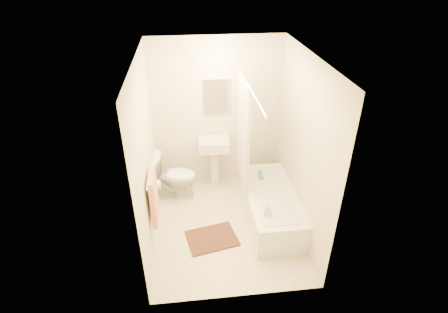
{
  "coord_description": "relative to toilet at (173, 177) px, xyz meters",
  "views": [
    {
      "loc": [
        -0.47,
        -3.78,
        3.41
      ],
      "look_at": [
        0.0,
        0.25,
        1.0
      ],
      "focal_mm": 28.0,
      "sensor_mm": 36.0,
      "label": 1
    }
  ],
  "objects": [
    {
      "name": "scrub_brush",
      "position": [
        1.33,
        -0.27,
        0.1
      ],
      "size": [
        0.08,
        0.22,
        0.04
      ],
      "primitive_type": "cube",
      "rotation": [
        0.0,
        0.0,
        -0.09
      ],
      "color": "#269B5D",
      "rests_on": "bathtub"
    },
    {
      "name": "shower_curtain",
      "position": [
        1.04,
        -0.3,
        0.86
      ],
      "size": [
        0.04,
        0.8,
        1.55
      ],
      "primitive_type": "cube",
      "color": "silver",
      "rests_on": "curtain_rod"
    },
    {
      "name": "toilet",
      "position": [
        0.0,
        0.0,
        0.0
      ],
      "size": [
        0.8,
        0.53,
        0.73
      ],
      "primitive_type": "imported",
      "rotation": [
        0.0,
        0.0,
        1.41
      ],
      "color": "silver",
      "rests_on": "floor"
    },
    {
      "name": "soap_bottle",
      "position": [
        1.23,
        -1.16,
        0.16
      ],
      "size": [
        0.11,
        0.11,
        0.17
      ],
      "primitive_type": "imported",
      "rotation": [
        0.0,
        0.0,
        -0.42
      ],
      "color": "silver",
      "rests_on": "bathtub"
    },
    {
      "name": "floor",
      "position": [
        0.74,
        -0.8,
        -0.36
      ],
      "size": [
        2.4,
        2.4,
        0.0
      ],
      "primitive_type": "plane",
      "color": "beige",
      "rests_on": "ground"
    },
    {
      "name": "wall_right",
      "position": [
        1.74,
        -0.8,
        0.84
      ],
      "size": [
        0.02,
        2.4,
        2.4
      ],
      "primitive_type": "cube",
      "color": "beige",
      "rests_on": "ground"
    },
    {
      "name": "ceiling",
      "position": [
        0.74,
        -0.8,
        2.04
      ],
      "size": [
        2.4,
        2.4,
        0.0
      ],
      "primitive_type": "plane",
      "color": "white",
      "rests_on": "ground"
    },
    {
      "name": "wall_left",
      "position": [
        -0.26,
        -0.8,
        0.84
      ],
      "size": [
        0.02,
        2.4,
        2.4
      ],
      "primitive_type": "cube",
      "color": "beige",
      "rests_on": "ground"
    },
    {
      "name": "curtain_rod",
      "position": [
        1.04,
        -0.7,
        1.64
      ],
      "size": [
        0.03,
        1.7,
        0.03
      ],
      "primitive_type": "cylinder",
      "rotation": [
        1.57,
        0.0,
        0.0
      ],
      "color": "silver",
      "rests_on": "wall_back"
    },
    {
      "name": "towel",
      "position": [
        -0.19,
        -1.05,
        0.42
      ],
      "size": [
        0.06,
        0.45,
        0.66
      ],
      "primitive_type": "cube",
      "color": "#CC7266",
      "rests_on": "towel_bar"
    },
    {
      "name": "wall_back",
      "position": [
        0.74,
        0.4,
        0.84
      ],
      "size": [
        2.0,
        0.02,
        2.4
      ],
      "primitive_type": "cube",
      "color": "beige",
      "rests_on": "ground"
    },
    {
      "name": "sink",
      "position": [
        0.67,
        0.25,
        0.1
      ],
      "size": [
        0.51,
        0.42,
        0.93
      ],
      "primitive_type": null,
      "rotation": [
        0.0,
        0.0,
        -0.09
      ],
      "color": "silver",
      "rests_on": "floor"
    },
    {
      "name": "bathtub",
      "position": [
        1.39,
        -0.7,
        -0.14
      ],
      "size": [
        0.68,
        1.56,
        0.44
      ],
      "primitive_type": null,
      "color": "white",
      "rests_on": "floor"
    },
    {
      "name": "towel_bar",
      "position": [
        -0.22,
        -1.05,
        0.74
      ],
      "size": [
        0.02,
        0.6,
        0.02
      ],
      "primitive_type": "cylinder",
      "rotation": [
        1.57,
        0.0,
        0.0
      ],
      "color": "silver",
      "rests_on": "wall_left"
    },
    {
      "name": "mirror",
      "position": [
        0.74,
        0.38,
        1.14
      ],
      "size": [
        0.4,
        0.03,
        0.55
      ],
      "primitive_type": "cube",
      "color": "white",
      "rests_on": "wall_back"
    },
    {
      "name": "bath_mat",
      "position": [
        0.51,
        -1.05,
        -0.35
      ],
      "size": [
        0.75,
        0.62,
        0.02
      ],
      "primitive_type": "cube",
      "rotation": [
        0.0,
        0.0,
        0.21
      ],
      "color": "#492C20",
      "rests_on": "floor"
    },
    {
      "name": "toilet_paper",
      "position": [
        -0.19,
        -0.68,
        0.34
      ],
      "size": [
        0.11,
        0.12,
        0.12
      ],
      "primitive_type": "cylinder",
      "rotation": [
        0.0,
        1.57,
        0.0
      ],
      "color": "white",
      "rests_on": "wall_left"
    }
  ]
}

